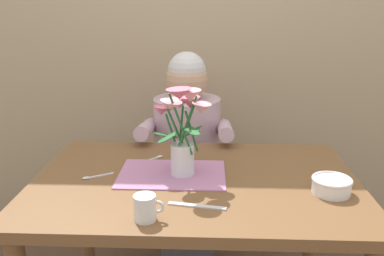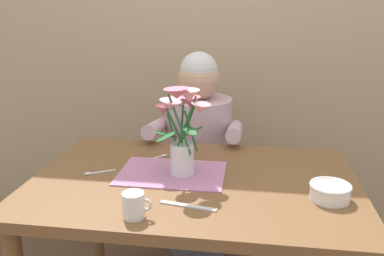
{
  "view_description": "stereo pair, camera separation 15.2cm",
  "coord_description": "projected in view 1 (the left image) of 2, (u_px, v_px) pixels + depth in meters",
  "views": [
    {
      "loc": [
        0.05,
        -1.41,
        1.37
      ],
      "look_at": [
        -0.01,
        0.05,
        0.92
      ],
      "focal_mm": 38.61,
      "sensor_mm": 36.0,
      "label": 1
    },
    {
      "loc": [
        0.2,
        -1.39,
        1.37
      ],
      "look_at": [
        -0.01,
        0.05,
        0.92
      ],
      "focal_mm": 38.61,
      "sensor_mm": 36.0,
      "label": 2
    }
  ],
  "objects": [
    {
      "name": "spoon_0",
      "position": [
        155.0,
        158.0,
        1.72
      ],
      "size": [
        0.1,
        0.09,
        0.01
      ],
      "color": "silver",
      "rests_on": "dining_table"
    },
    {
      "name": "striped_placemat",
      "position": [
        172.0,
        174.0,
        1.56
      ],
      "size": [
        0.4,
        0.28,
        0.0
      ],
      "primitive_type": "cube",
      "color": "#B275A3",
      "rests_on": "dining_table"
    },
    {
      "name": "seated_person",
      "position": [
        187.0,
        161.0,
        2.17
      ],
      "size": [
        0.45,
        0.47,
        1.14
      ],
      "rotation": [
        0.0,
        0.0,
        0.03
      ],
      "color": "#4C4C56",
      "rests_on": "ground_plane"
    },
    {
      "name": "ceramic_bowl",
      "position": [
        332.0,
        185.0,
        1.4
      ],
      "size": [
        0.14,
        0.14,
        0.06
      ],
      "color": "white",
      "rests_on": "dining_table"
    },
    {
      "name": "dining_table",
      "position": [
        195.0,
        202.0,
        1.56
      ],
      "size": [
        1.2,
        0.8,
        0.74
      ],
      "color": "brown",
      "rests_on": "ground_plane"
    },
    {
      "name": "spoon_1",
      "position": [
        93.0,
        177.0,
        1.54
      ],
      "size": [
        0.11,
        0.07,
        0.01
      ],
      "color": "silver",
      "rests_on": "dining_table"
    },
    {
      "name": "dinner_knife",
      "position": [
        197.0,
        206.0,
        1.32
      ],
      "size": [
        0.19,
        0.05,
        0.0
      ],
      "primitive_type": "cube",
      "rotation": [
        0.0,
        0.0,
        -0.17
      ],
      "color": "silver",
      "rests_on": "dining_table"
    },
    {
      "name": "flower_vase",
      "position": [
        182.0,
        124.0,
        1.5
      ],
      "size": [
        0.24,
        0.24,
        0.35
      ],
      "color": "silver",
      "rests_on": "dining_table"
    },
    {
      "name": "wood_panel_backdrop",
      "position": [
        202.0,
        23.0,
        2.38
      ],
      "size": [
        4.0,
        0.1,
        2.5
      ],
      "primitive_type": "cube",
      "color": "tan",
      "rests_on": "ground_plane"
    },
    {
      "name": "ceramic_mug",
      "position": [
        145.0,
        208.0,
        1.23
      ],
      "size": [
        0.09,
        0.07,
        0.08
      ],
      "color": "silver",
      "rests_on": "dining_table"
    }
  ]
}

